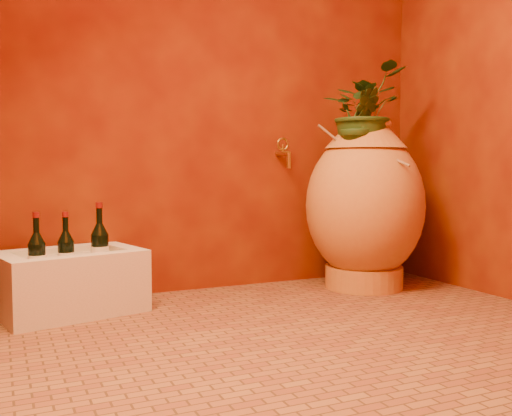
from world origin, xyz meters
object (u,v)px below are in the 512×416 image
stone_basin (70,283)px  wine_bottle_c (66,255)px  wall_tap (284,152)px  wine_bottle_b (100,250)px  wine_bottle_a (37,258)px  amphora (365,205)px

stone_basin → wine_bottle_c: 0.13m
wine_bottle_c → wall_tap: wall_tap is taller
wine_bottle_b → wine_bottle_a: bearing=-163.9°
wine_bottle_b → wall_tap: (1.06, 0.14, 0.48)m
wine_bottle_a → wine_bottle_c: (0.13, 0.05, -0.00)m
wine_bottle_a → amphora: bearing=-1.3°
wine_bottle_a → wine_bottle_b: bearing=16.1°
wall_tap → wine_bottle_c: bearing=-172.1°
amphora → stone_basin: bearing=176.4°
wine_bottle_a → wine_bottle_c: size_ratio=1.02×
wine_bottle_a → stone_basin: bearing=22.6°
amphora → wine_bottle_b: size_ratio=2.69×
wine_bottle_a → wine_bottle_b: wine_bottle_b is taller
amphora → wine_bottle_c: 1.62m
amphora → wall_tap: 0.55m
wine_bottle_c → wall_tap: bearing=7.9°
amphora → stone_basin: 1.62m
wine_bottle_c → wall_tap: 1.33m
wine_bottle_a → wall_tap: wall_tap is taller
wine_bottle_a → wine_bottle_c: wine_bottle_a is taller
stone_basin → wine_bottle_b: wine_bottle_b is taller
wine_bottle_b → wine_bottle_c: size_ratio=1.12×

